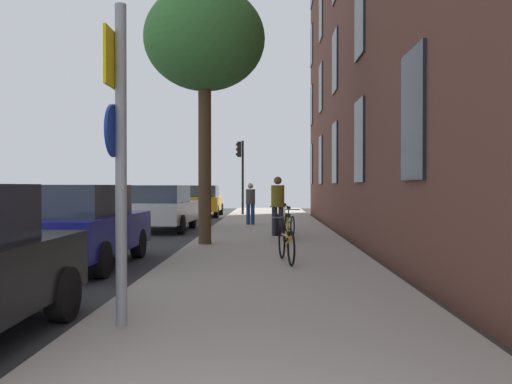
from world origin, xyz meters
TOP-DOWN VIEW (x-y plane):
  - ground_plane at (-2.40, 15.00)m, footprint 41.80×41.80m
  - road_asphalt at (-4.50, 15.00)m, footprint 7.00×38.00m
  - sidewalk at (1.10, 15.00)m, footprint 4.20×38.00m
  - building_facade at (3.69, 14.50)m, footprint 0.56×27.00m
  - sign_post at (-0.52, 3.93)m, footprint 0.16×0.60m
  - traffic_light at (-0.37, 25.86)m, footprint 0.43×0.24m
  - tree_near at (-0.57, 11.88)m, footprint 3.10×3.10m
  - bicycle_0 at (1.42, 8.62)m, footprint 0.43×1.68m
  - bicycle_1 at (1.65, 12.89)m, footprint 0.51×1.67m
  - bicycle_2 at (1.33, 14.59)m, footprint 0.42×1.74m
  - bicycle_3 at (1.60, 16.03)m, footprint 0.42×1.57m
  - pedestrian_0 at (1.35, 14.09)m, footprint 0.55×0.55m
  - pedestrian_1 at (0.38, 18.61)m, footprint 0.49×0.49m
  - car_1 at (-2.68, 8.62)m, footprint 1.94×4.10m
  - car_2 at (-2.68, 16.91)m, footprint 2.06×4.17m
  - car_3 at (-2.32, 25.89)m, footprint 1.78×3.98m

SIDE VIEW (x-z plane):
  - ground_plane at x=-2.40m, z-range 0.00..0.00m
  - road_asphalt at x=-4.50m, z-range 0.00..0.01m
  - sidewalk at x=1.10m, z-range 0.00..0.12m
  - bicycle_3 at x=1.60m, z-range 0.02..0.92m
  - bicycle_1 at x=1.65m, z-range 0.02..0.94m
  - bicycle_2 at x=1.33m, z-range 0.02..0.95m
  - bicycle_0 at x=1.42m, z-range 0.02..0.97m
  - car_3 at x=-2.32m, z-range 0.03..1.65m
  - car_1 at x=-2.68m, z-range 0.03..1.65m
  - car_2 at x=-2.68m, z-range 0.03..1.65m
  - pedestrian_1 at x=0.38m, z-range 0.23..1.83m
  - pedestrian_0 at x=1.35m, z-range 0.25..2.01m
  - sign_post at x=-0.52m, z-range 0.34..3.76m
  - traffic_light at x=-0.37m, z-range 0.82..4.68m
  - tree_near at x=-0.57m, z-range 2.04..8.62m
  - building_facade at x=3.69m, z-range 0.01..13.89m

